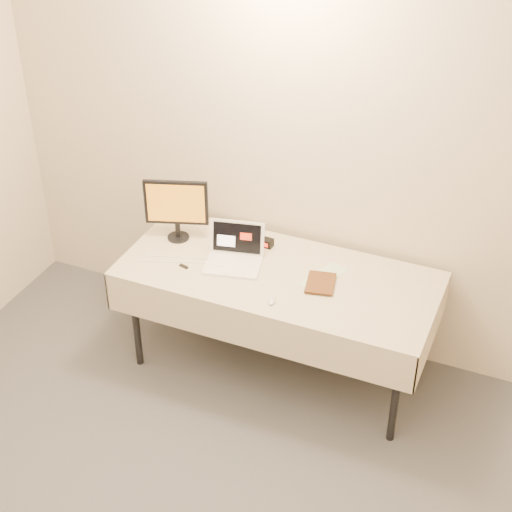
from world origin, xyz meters
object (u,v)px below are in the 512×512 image
at_px(table, 278,282).
at_px(book, 307,268).
at_px(monitor, 176,205).
at_px(laptop, 235,254).

distance_m(table, book, 0.25).
height_order(table, book, book).
bearing_deg(table, book, -8.70).
distance_m(monitor, book, 0.92).
height_order(laptop, monitor, monitor).
xyz_separation_m(monitor, book, (0.90, -0.14, -0.13)).
bearing_deg(laptop, table, -14.08).
bearing_deg(book, table, 159.68).
bearing_deg(monitor, table, -27.50).
bearing_deg(laptop, monitor, 154.05).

